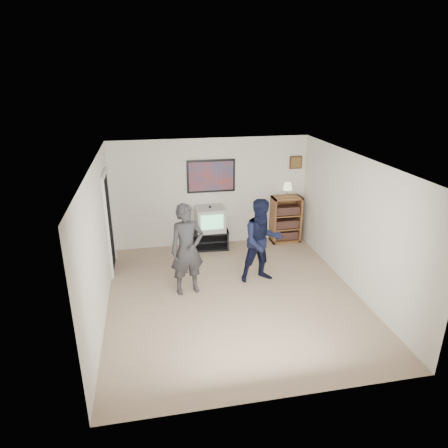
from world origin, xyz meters
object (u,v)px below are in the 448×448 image
object	(u,v)px
bookshelf	(286,219)
person_tall	(187,250)
media_stand	(209,239)
person_short	(262,241)
crt_television	(210,219)

from	to	relation	value
bookshelf	person_tall	size ratio (longest dim) A/B	0.65
media_stand	person_short	distance (m)	1.97
media_stand	person_short	world-z (taller)	person_short
media_stand	bookshelf	bearing A→B (deg)	5.20
person_short	person_tall	bearing A→B (deg)	-178.49
crt_television	person_tall	bearing A→B (deg)	-112.03
crt_television	bookshelf	size ratio (longest dim) A/B	0.58
media_stand	bookshelf	distance (m)	1.90
media_stand	person_tall	world-z (taller)	person_tall
media_stand	bookshelf	world-z (taller)	bookshelf
media_stand	person_short	size ratio (longest dim) A/B	0.55
person_short	bookshelf	bearing A→B (deg)	52.59
crt_television	person_short	world-z (taller)	person_short
media_stand	person_short	bearing A→B (deg)	-62.31
crt_television	person_short	xyz separation A→B (m)	(0.73, -1.71, 0.12)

